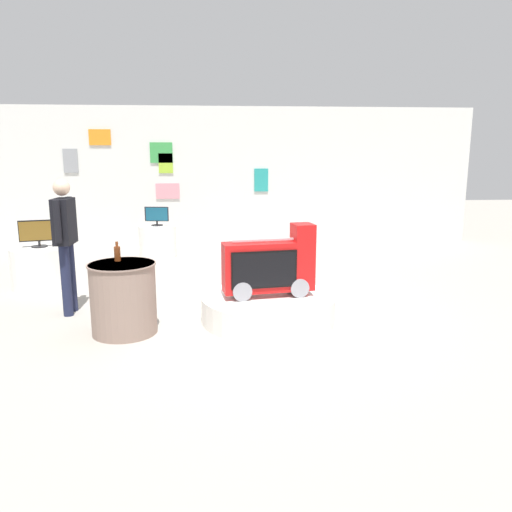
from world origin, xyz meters
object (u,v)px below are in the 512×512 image
novelty_firetruck_tv (270,267)px  tv_on_center_rear (157,216)px  tv_on_left_rear (38,233)px  display_pedestal_center_rear (158,241)px  bottle_on_side_table (117,253)px  shopper_browsing_near_truck (65,236)px  side_table_round (123,298)px  main_display_pedestal (268,308)px  display_pedestal_left_rear (42,267)px

novelty_firetruck_tv → tv_on_center_rear: 4.33m
tv_on_left_rear → display_pedestal_center_rear: 2.67m
bottle_on_side_table → shopper_browsing_near_truck: (-0.75, 0.63, 0.10)m
tv_on_center_rear → side_table_round: 4.25m
display_pedestal_center_rear → side_table_round: size_ratio=0.89×
main_display_pedestal → tv_on_left_rear: (-3.26, 1.80, 0.68)m
main_display_pedestal → tv_on_left_rear: tv_on_left_rear is taller
display_pedestal_left_rear → tv_on_center_rear: 2.66m
side_table_round → bottle_on_side_table: bearing=115.8°
tv_on_left_rear → side_table_round: size_ratio=0.66×
display_pedestal_center_rear → side_table_round: side_table_round is taller
bottle_on_side_table → tv_on_center_rear: bearing=90.5°
tv_on_left_rear → tv_on_center_rear: 2.61m
bottle_on_side_table → shopper_browsing_near_truck: size_ratio=0.13×
bottle_on_side_table → shopper_browsing_near_truck: 0.98m
novelty_firetruck_tv → shopper_browsing_near_truck: 2.56m
shopper_browsing_near_truck → tv_on_left_rear: bearing=120.8°
tv_on_left_rear → tv_on_center_rear: size_ratio=1.16×
main_display_pedestal → novelty_firetruck_tv: novelty_firetruck_tv is taller
display_pedestal_center_rear → bottle_on_side_table: size_ratio=3.25×
main_display_pedestal → tv_on_center_rear: 4.37m
main_display_pedestal → display_pedestal_center_rear: size_ratio=2.24×
main_display_pedestal → side_table_round: bearing=-170.0°
display_pedestal_center_rear → side_table_round: bearing=-88.6°
display_pedestal_center_rear → shopper_browsing_near_truck: shopper_browsing_near_truck is taller
display_pedestal_left_rear → bottle_on_side_table: size_ratio=3.88×
bottle_on_side_table → display_pedestal_center_rear: bearing=90.5°
main_display_pedestal → tv_on_center_rear: size_ratio=3.48×
tv_on_left_rear → shopper_browsing_near_truck: (0.78, -1.31, 0.15)m
main_display_pedestal → shopper_browsing_near_truck: size_ratio=0.95×
bottle_on_side_table → shopper_browsing_near_truck: shopper_browsing_near_truck is taller
display_pedestal_center_rear → tv_on_center_rear: size_ratio=1.56×
novelty_firetruck_tv → shopper_browsing_near_truck: shopper_browsing_near_truck is taller
main_display_pedestal → novelty_firetruck_tv: 0.51m
main_display_pedestal → bottle_on_side_table: (-1.73, -0.15, 0.74)m
side_table_round → tv_on_center_rear: bearing=91.4°
main_display_pedestal → display_pedestal_left_rear: bearing=151.1°
main_display_pedestal → side_table_round: 1.70m
display_pedestal_left_rear → shopper_browsing_near_truck: size_ratio=0.51×
novelty_firetruck_tv → side_table_round: (-1.68, -0.29, -0.25)m
tv_on_left_rear → tv_on_center_rear: bearing=55.1°
display_pedestal_left_rear → display_pedestal_center_rear: bearing=55.2°
tv_on_center_rear → bottle_on_side_table: (0.04, -4.09, 0.08)m
shopper_browsing_near_truck → main_display_pedestal: bearing=-11.0°
display_pedestal_center_rear → display_pedestal_left_rear: bearing=-124.8°
novelty_firetruck_tv → bottle_on_side_table: bearing=-175.2°
tv_on_center_rear → side_table_round: bearing=-88.6°
tv_on_left_rear → display_pedestal_center_rear: tv_on_left_rear is taller
side_table_round → bottle_on_side_table: 0.51m
tv_on_left_rear → bottle_on_side_table: bearing=-51.8°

